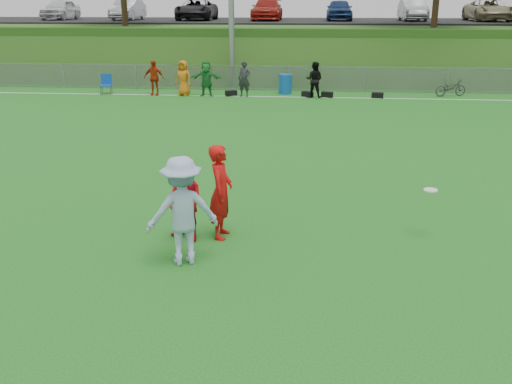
# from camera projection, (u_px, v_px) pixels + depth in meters

# --- Properties ---
(ground) EXTENTS (120.00, 120.00, 0.00)m
(ground) POSITION_uv_depth(u_px,v_px,m) (243.00, 251.00, 10.70)
(ground) COLOR #1E5712
(ground) RESTS_ON ground
(sideline_far) EXTENTS (60.00, 0.10, 0.01)m
(sideline_far) POSITION_uv_depth(u_px,v_px,m) (286.00, 97.00, 27.67)
(sideline_far) COLOR white
(sideline_far) RESTS_ON ground
(fence) EXTENTS (58.00, 0.06, 1.30)m
(fence) POSITION_uv_depth(u_px,v_px,m) (288.00, 78.00, 29.35)
(fence) COLOR gray
(fence) RESTS_ON ground
(berm) EXTENTS (120.00, 18.00, 3.00)m
(berm) POSITION_uv_depth(u_px,v_px,m) (295.00, 45.00, 39.45)
(berm) COLOR #295919
(berm) RESTS_ON ground
(parking_lot) EXTENTS (120.00, 12.00, 0.10)m
(parking_lot) POSITION_uv_depth(u_px,v_px,m) (296.00, 21.00, 40.84)
(parking_lot) COLOR black
(parking_lot) RESTS_ON berm
(car_row) EXTENTS (32.04, 5.18, 1.44)m
(car_row) POSITION_uv_depth(u_px,v_px,m) (279.00, 10.00, 39.76)
(car_row) COLOR silver
(car_row) RESTS_ON parking_lot
(spectator_row) EXTENTS (8.84, 0.82, 1.69)m
(spectator_row) POSITION_uv_depth(u_px,v_px,m) (220.00, 79.00, 27.69)
(spectator_row) COLOR #BA2D0C
(spectator_row) RESTS_ON ground
(gear_bags) EXTENTS (7.68, 0.57, 0.26)m
(gear_bags) POSITION_uv_depth(u_px,v_px,m) (310.00, 94.00, 27.62)
(gear_bags) COLOR black
(gear_bags) RESTS_ON ground
(player_red_left) EXTENTS (0.48, 0.71, 1.88)m
(player_red_left) POSITION_uv_depth(u_px,v_px,m) (221.00, 192.00, 11.09)
(player_red_left) COLOR red
(player_red_left) RESTS_ON ground
(player_red_center) EXTENTS (0.95, 0.88, 1.56)m
(player_red_center) POSITION_uv_depth(u_px,v_px,m) (185.00, 202.00, 10.97)
(player_red_center) COLOR red
(player_red_center) RESTS_ON ground
(player_blue) EXTENTS (1.45, 1.15, 1.96)m
(player_blue) POSITION_uv_depth(u_px,v_px,m) (182.00, 211.00, 9.95)
(player_blue) COLOR #9BB2D7
(player_blue) RESTS_ON ground
(frisbee) EXTENTS (0.27, 0.27, 0.03)m
(frisbee) POSITION_uv_depth(u_px,v_px,m) (431.00, 190.00, 11.06)
(frisbee) COLOR white
(frisbee) RESTS_ON ground
(recycling_bin) EXTENTS (0.83, 0.83, 0.97)m
(recycling_bin) POSITION_uv_depth(u_px,v_px,m) (285.00, 84.00, 28.47)
(recycling_bin) COLOR #1053AF
(recycling_bin) RESTS_ON ground
(camp_chair) EXTENTS (0.62, 0.63, 0.97)m
(camp_chair) POSITION_uv_depth(u_px,v_px,m) (106.00, 88.00, 28.46)
(camp_chair) COLOR #0F43AC
(camp_chair) RESTS_ON ground
(bicycle) EXTENTS (1.66, 0.96, 0.82)m
(bicycle) POSITION_uv_depth(u_px,v_px,m) (451.00, 88.00, 27.77)
(bicycle) COLOR #2A2A2C
(bicycle) RESTS_ON ground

